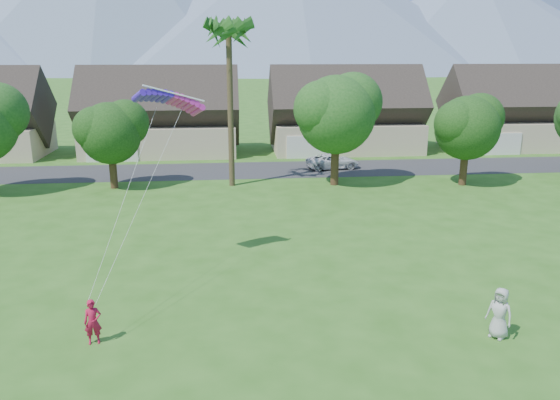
{
  "coord_description": "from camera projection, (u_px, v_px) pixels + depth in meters",
  "views": [
    {
      "loc": [
        -2.19,
        -13.09,
        10.15
      ],
      "look_at": [
        0.0,
        10.0,
        3.8
      ],
      "focal_mm": 35.0,
      "sensor_mm": 36.0,
      "label": 1
    }
  ],
  "objects": [
    {
      "name": "parafoil_kite",
      "position": [
        170.0,
        98.0,
        24.91
      ],
      "size": [
        3.4,
        1.59,
        0.5
      ],
      "rotation": [
        0.0,
        0.0,
        0.46
      ],
      "color": "#3F18BA",
      "rests_on": "ground"
    },
    {
      "name": "tree_row",
      "position": [
        242.0,
        124.0,
        40.86
      ],
      "size": [
        62.27,
        6.67,
        8.45
      ],
      "color": "#47301C",
      "rests_on": "ground"
    },
    {
      "name": "kite_flyer",
      "position": [
        93.0,
        322.0,
        19.4
      ],
      "size": [
        0.67,
        0.51,
        1.67
      ],
      "primitive_type": "imported",
      "rotation": [
        0.0,
        0.0,
        0.18
      ],
      "color": "#B01436",
      "rests_on": "ground"
    },
    {
      "name": "mountain_ridge",
      "position": [
        252.0,
        10.0,
        258.36
      ],
      "size": [
        540.0,
        240.0,
        70.0
      ],
      "color": "slate",
      "rests_on": "ground"
    },
    {
      "name": "parked_car",
      "position": [
        333.0,
        161.0,
        48.56
      ],
      "size": [
        4.95,
        2.82,
        1.3
      ],
      "primitive_type": "imported",
      "rotation": [
        0.0,
        0.0,
        1.72
      ],
      "color": "silver",
      "rests_on": "ground"
    },
    {
      "name": "houses_row",
      "position": [
        254.0,
        119.0,
        55.86
      ],
      "size": [
        72.75,
        8.19,
        8.86
      ],
      "color": "beige",
      "rests_on": "ground"
    },
    {
      "name": "street",
      "position": [
        254.0,
        170.0,
        48.09
      ],
      "size": [
        90.0,
        7.0,
        0.01
      ],
      "primitive_type": "cube",
      "color": "#2D2D30",
      "rests_on": "ground"
    },
    {
      "name": "watcher",
      "position": [
        500.0,
        313.0,
        19.78
      ],
      "size": [
        1.07,
        1.12,
        1.93
      ],
      "primitive_type": "imported",
      "rotation": [
        0.0,
        0.0,
        -0.89
      ],
      "color": "#B0B0AC",
      "rests_on": "ground"
    },
    {
      "name": "fan_palm",
      "position": [
        228.0,
        27.0,
        39.51
      ],
      "size": [
        3.0,
        3.0,
        13.8
      ],
      "color": "#4C3D26",
      "rests_on": "ground"
    }
  ]
}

